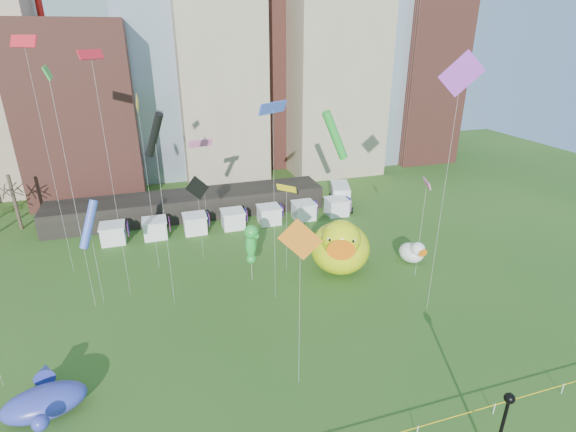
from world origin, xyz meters
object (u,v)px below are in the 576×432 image
object	(u,v)px
small_duck	(413,252)
whale_inflatable	(45,400)
big_duck	(340,246)
seahorse_green	(251,241)
seahorse_purple	(340,244)
lamppost	(503,423)
box_truck	(340,195)

from	to	relation	value
small_duck	whale_inflatable	xyz separation A→B (m)	(-35.55, -11.01, -0.18)
big_duck	seahorse_green	distance (m)	9.63
seahorse_purple	whale_inflatable	bearing A→B (deg)	-165.79
seahorse_purple	lamppost	distance (m)	24.22
seahorse_green	lamppost	world-z (taller)	seahorse_green
big_duck	seahorse_purple	world-z (taller)	big_duck
whale_inflatable	box_truck	xyz separation A→B (m)	(35.06, 29.94, 0.45)
small_duck	box_truck	size ratio (longest dim) A/B	0.50
whale_inflatable	seahorse_purple	bearing A→B (deg)	15.21
seahorse_purple	whale_inflatable	world-z (taller)	seahorse_purple
box_truck	lamppost	bearing A→B (deg)	-84.03
seahorse_green	seahorse_purple	size ratio (longest dim) A/B	1.35
seahorse_purple	lamppost	size ratio (longest dim) A/B	0.80
lamppost	small_duck	bearing A→B (deg)	68.24
seahorse_purple	big_duck	bearing A→B (deg)	-129.74
seahorse_green	seahorse_purple	world-z (taller)	seahorse_green
seahorse_green	whale_inflatable	world-z (taller)	seahorse_green
small_duck	box_truck	xyz separation A→B (m)	(-0.48, 18.93, 0.27)
lamppost	seahorse_green	bearing A→B (deg)	109.25
seahorse_green	box_truck	world-z (taller)	seahorse_green
small_duck	box_truck	distance (m)	18.94
small_duck	whale_inflatable	bearing A→B (deg)	-169.80
big_duck	whale_inflatable	world-z (taller)	big_duck
big_duck	seahorse_purple	xyz separation A→B (m)	(0.05, 0.08, 0.11)
seahorse_green	box_truck	xyz separation A→B (m)	(17.72, 17.35, -3.01)
seahorse_purple	box_truck	bearing A→B (deg)	56.62
small_duck	lamppost	xyz separation A→B (m)	(-9.42, -23.58, 2.31)
big_duck	whale_inflatable	distance (m)	29.26
small_duck	whale_inflatable	size ratio (longest dim) A/B	0.54
big_duck	small_duck	size ratio (longest dim) A/B	2.61
small_duck	lamppost	size ratio (longest dim) A/B	0.64
whale_inflatable	lamppost	distance (m)	29.10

